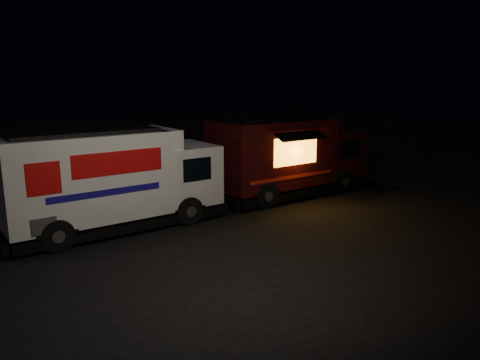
% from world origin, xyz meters
% --- Properties ---
extents(ground, '(80.00, 80.00, 0.00)m').
position_xyz_m(ground, '(0.00, 0.00, 0.00)').
color(ground, black).
rests_on(ground, ground).
extents(white_truck, '(7.24, 2.56, 3.27)m').
position_xyz_m(white_truck, '(-2.81, 2.65, 1.63)').
color(white_truck, white).
rests_on(white_truck, ground).
extents(red_truck, '(7.13, 2.76, 3.29)m').
position_xyz_m(red_truck, '(4.68, 2.59, 1.65)').
color(red_truck, '#340910').
rests_on(red_truck, ground).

